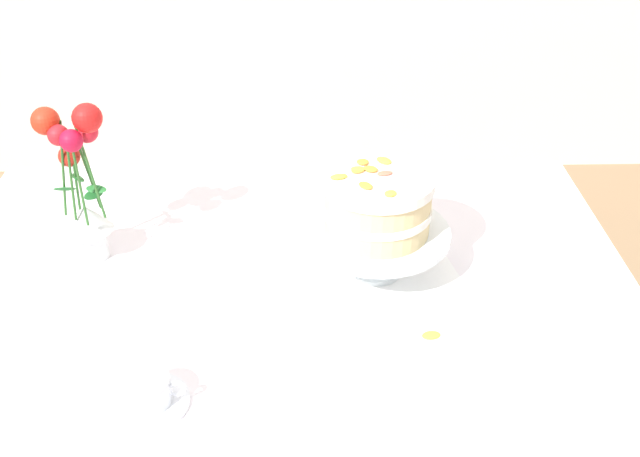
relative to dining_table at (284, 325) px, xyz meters
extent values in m
cube|color=white|center=(0.00, 0.02, 0.07)|extent=(1.40, 1.00, 0.03)
cylinder|color=brown|center=(-0.60, 0.42, -0.30)|extent=(0.06, 0.06, 0.71)
cylinder|color=brown|center=(0.60, 0.42, -0.30)|extent=(0.06, 0.06, 0.71)
cube|color=white|center=(0.18, 0.06, 0.09)|extent=(0.38, 0.38, 0.00)
cylinder|color=silver|center=(0.18, 0.06, 0.10)|extent=(0.11, 0.11, 0.01)
cylinder|color=silver|center=(0.18, 0.06, 0.14)|extent=(0.03, 0.03, 0.07)
cylinder|color=silver|center=(0.18, 0.06, 0.18)|extent=(0.29, 0.29, 0.01)
cylinder|color=beige|center=(0.18, 0.06, 0.21)|extent=(0.20, 0.20, 0.04)
cylinder|color=white|center=(0.18, 0.06, 0.24)|extent=(0.21, 0.21, 0.02)
cylinder|color=beige|center=(0.18, 0.06, 0.27)|extent=(0.20, 0.20, 0.04)
cylinder|color=white|center=(0.18, 0.06, 0.30)|extent=(0.21, 0.21, 0.02)
ellipsoid|color=orange|center=(0.17, 0.08, 0.31)|extent=(0.04, 0.04, 0.01)
ellipsoid|color=orange|center=(0.16, 0.11, 0.31)|extent=(0.03, 0.03, 0.01)
ellipsoid|color=yellow|center=(0.20, -0.01, 0.31)|extent=(0.03, 0.03, 0.01)
ellipsoid|color=orange|center=(0.15, 0.07, 0.31)|extent=(0.03, 0.03, 0.01)
ellipsoid|color=yellow|center=(0.20, 0.11, 0.31)|extent=(0.04, 0.04, 0.01)
ellipsoid|color=yellow|center=(0.11, 0.05, 0.31)|extent=(0.04, 0.03, 0.01)
ellipsoid|color=#E56B51|center=(0.20, 0.06, 0.31)|extent=(0.03, 0.02, 0.00)
ellipsoid|color=orange|center=(0.16, 0.02, 0.31)|extent=(0.03, 0.04, 0.01)
ellipsoid|color=yellow|center=(0.15, 0.08, 0.31)|extent=(0.03, 0.02, 0.01)
cylinder|color=silver|center=(-0.39, 0.12, 0.12)|extent=(0.07, 0.07, 0.07)
cone|color=silver|center=(-0.39, 0.12, 0.18)|extent=(0.10, 0.10, 0.05)
cylinder|color=#2D6028|center=(-0.37, 0.12, 0.30)|extent=(0.03, 0.01, 0.22)
sphere|color=red|center=(-0.35, 0.11, 0.41)|extent=(0.06, 0.06, 0.06)
ellipsoid|color=#236B2D|center=(-0.36, 0.12, 0.25)|extent=(0.05, 0.03, 0.01)
cylinder|color=#2D6028|center=(-0.38, 0.14, 0.28)|extent=(0.02, 0.02, 0.17)
sphere|color=red|center=(-0.37, 0.15, 0.36)|extent=(0.04, 0.04, 0.04)
ellipsoid|color=#236B2D|center=(-0.37, 0.13, 0.23)|extent=(0.04, 0.04, 0.02)
cylinder|color=#2D6028|center=(-0.40, 0.14, 0.25)|extent=(0.02, 0.02, 0.12)
sphere|color=red|center=(-0.41, 0.14, 0.31)|extent=(0.04, 0.04, 0.04)
ellipsoid|color=#236B2D|center=(-0.40, 0.13, 0.27)|extent=(0.04, 0.05, 0.01)
cylinder|color=#2D6028|center=(-0.42, 0.12, 0.29)|extent=(0.03, 0.01, 0.21)
sphere|color=red|center=(-0.43, 0.12, 0.40)|extent=(0.05, 0.05, 0.05)
ellipsoid|color=#236B2D|center=(-0.42, 0.12, 0.25)|extent=(0.04, 0.02, 0.02)
cylinder|color=#2D6028|center=(-0.40, 0.11, 0.28)|extent=(0.01, 0.02, 0.19)
sphere|color=red|center=(-0.41, 0.10, 0.38)|extent=(0.04, 0.04, 0.04)
cylinder|color=#2D6028|center=(-0.39, 0.10, 0.28)|extent=(0.02, 0.03, 0.18)
sphere|color=red|center=(-0.38, 0.08, 0.37)|extent=(0.04, 0.04, 0.04)
cylinder|color=white|center=(-0.21, -0.30, 0.09)|extent=(0.13, 0.13, 0.01)
cylinder|color=white|center=(-0.21, -0.30, 0.12)|extent=(0.08, 0.08, 0.05)
torus|color=white|center=(-0.16, -0.30, 0.12)|extent=(0.03, 0.01, 0.03)
ellipsoid|color=yellow|center=(0.27, -0.14, 0.09)|extent=(0.04, 0.03, 0.00)
camera|label=1|loc=(0.04, -1.16, 0.98)|focal=41.87mm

